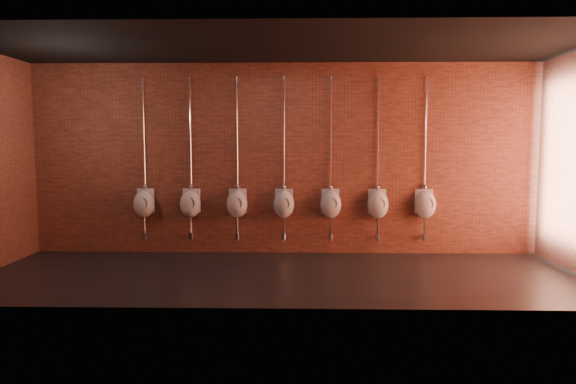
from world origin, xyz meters
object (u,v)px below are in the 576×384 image
urinal_6 (425,204)px  urinal_2 (237,203)px  urinal_0 (144,203)px  urinal_4 (331,203)px  urinal_3 (284,203)px  urinal_1 (190,203)px  urinal_5 (378,203)px

urinal_6 → urinal_2: bearing=180.0°
urinal_0 → urinal_4: bearing=0.0°
urinal_6 → urinal_4: bearing=180.0°
urinal_3 → urinal_4: bearing=0.0°
urinal_1 → urinal_6: size_ratio=1.00×
urinal_1 → urinal_4: (2.36, 0.00, 0.00)m
urinal_0 → urinal_5: same height
urinal_1 → urinal_4: bearing=0.0°
urinal_0 → urinal_2: 1.57m
urinal_6 → urinal_1: bearing=180.0°
urinal_0 → urinal_6: 4.72m
urinal_3 → urinal_6: (2.36, 0.00, 0.00)m
urinal_2 → urinal_6: same height
urinal_3 → urinal_5: size_ratio=1.00×
urinal_6 → urinal_0: bearing=180.0°
urinal_1 → urinal_2: size_ratio=1.00×
urinal_2 → urinal_4: bearing=0.0°
urinal_0 → urinal_1: 0.79m
urinal_1 → urinal_0: bearing=180.0°
urinal_1 → urinal_5: size_ratio=1.00×
urinal_4 → urinal_5: 0.79m
urinal_5 → urinal_4: bearing=180.0°
urinal_2 → urinal_3: size_ratio=1.00×
urinal_0 → urinal_3: bearing=0.0°
urinal_5 → urinal_6: size_ratio=1.00×
urinal_1 → urinal_2: bearing=0.0°
urinal_0 → urinal_5: bearing=0.0°
urinal_0 → urinal_4: size_ratio=1.00×
urinal_0 → urinal_3: (2.36, 0.00, 0.00)m
urinal_3 → urinal_4: (0.79, 0.00, 0.00)m
urinal_4 → urinal_6: size_ratio=1.00×
urinal_4 → urinal_6: same height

